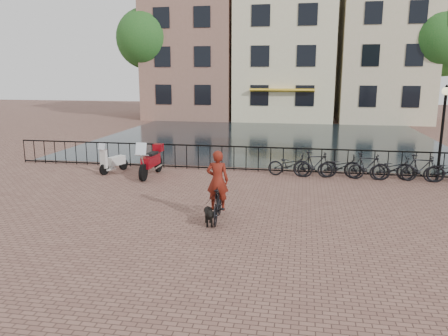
% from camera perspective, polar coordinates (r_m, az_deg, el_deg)
% --- Properties ---
extents(ground, '(100.00, 100.00, 0.00)m').
position_cam_1_polar(ground, '(10.33, -3.04, -10.04)').
color(ground, brown).
rests_on(ground, ground).
extents(canal_water, '(20.00, 20.00, 0.00)m').
position_cam_1_polar(canal_water, '(26.97, 5.48, 3.89)').
color(canal_water, black).
rests_on(canal_water, ground).
extents(railing, '(20.00, 0.05, 1.02)m').
position_cam_1_polar(railing, '(17.77, 2.90, 1.19)').
color(railing, black).
rests_on(railing, ground).
extents(canal_house_left, '(7.50, 9.00, 12.80)m').
position_cam_1_polar(canal_house_left, '(40.56, -3.71, 15.79)').
color(canal_house_left, '#835B4C').
rests_on(canal_house_left, ground).
extents(canal_house_mid, '(8.00, 9.50, 11.80)m').
position_cam_1_polar(canal_house_mid, '(39.38, 8.07, 15.07)').
color(canal_house_mid, beige).
rests_on(canal_house_mid, ground).
extents(canal_house_right, '(7.00, 9.00, 13.30)m').
position_cam_1_polar(canal_house_right, '(39.88, 20.11, 15.51)').
color(canal_house_right, '#BEB78D').
rests_on(canal_house_right, ground).
extents(tree_far_left, '(5.04, 5.04, 9.27)m').
position_cam_1_polar(tree_far_left, '(38.73, -10.08, 16.28)').
color(tree_far_left, black).
rests_on(tree_far_left, ground).
extents(tree_far_right, '(4.76, 4.76, 8.76)m').
position_cam_1_polar(tree_far_right, '(37.66, 26.27, 14.79)').
color(tree_far_right, black).
rests_on(tree_far_right, ground).
extents(lamp_post, '(0.30, 0.30, 3.45)m').
position_cam_1_polar(lamp_post, '(17.67, 26.74, 5.98)').
color(lamp_post, black).
rests_on(lamp_post, ground).
extents(cyclist, '(0.75, 1.69, 2.26)m').
position_cam_1_polar(cyclist, '(11.69, -0.85, -2.90)').
color(cyclist, black).
rests_on(cyclist, ground).
extents(dog, '(0.47, 0.81, 0.52)m').
position_cam_1_polar(dog, '(11.55, -2.01, -6.21)').
color(dog, black).
rests_on(dog, ground).
extents(motorcycle, '(0.56, 2.10, 1.49)m').
position_cam_1_polar(motorcycle, '(17.02, -9.54, 1.37)').
color(motorcycle, maroon).
rests_on(motorcycle, ground).
extents(scooter, '(0.83, 1.45, 1.29)m').
position_cam_1_polar(scooter, '(18.07, -14.23, 1.47)').
color(scooter, beige).
rests_on(scooter, ground).
extents(parked_bike_0, '(1.77, 0.77, 0.90)m').
position_cam_1_polar(parked_bike_0, '(17.06, 8.64, 0.41)').
color(parked_bike_0, black).
rests_on(parked_bike_0, ground).
extents(parked_bike_1, '(1.70, 0.61, 1.00)m').
position_cam_1_polar(parked_bike_1, '(17.05, 11.83, 0.45)').
color(parked_bike_1, black).
rests_on(parked_bike_1, ground).
extents(parked_bike_2, '(1.73, 0.63, 0.90)m').
position_cam_1_polar(parked_bike_2, '(17.11, 15.00, 0.17)').
color(parked_bike_2, black).
rests_on(parked_bike_2, ground).
extents(parked_bike_3, '(1.72, 0.72, 1.00)m').
position_cam_1_polar(parked_bike_3, '(17.21, 18.16, 0.20)').
color(parked_bike_3, black).
rests_on(parked_bike_3, ground).
extents(parked_bike_4, '(1.75, 0.72, 0.90)m').
position_cam_1_polar(parked_bike_4, '(17.38, 21.25, -0.08)').
color(parked_bike_4, black).
rests_on(parked_bike_4, ground).
extents(parked_bike_5, '(1.71, 0.68, 1.00)m').
position_cam_1_polar(parked_bike_5, '(17.58, 24.30, -0.04)').
color(parked_bike_5, black).
rests_on(parked_bike_5, ground).
extents(parked_bike_6, '(1.73, 0.63, 0.90)m').
position_cam_1_polar(parked_bike_6, '(17.84, 27.25, -0.31)').
color(parked_bike_6, black).
rests_on(parked_bike_6, ground).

